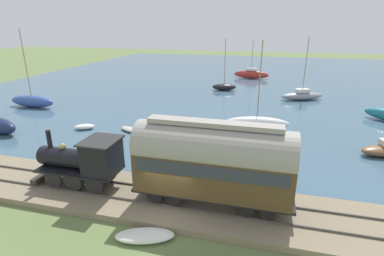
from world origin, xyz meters
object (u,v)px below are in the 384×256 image
Objects in this scene: sailboat_white at (257,123)px; beached_dinghy at (145,236)px; sailboat_gray at (302,95)px; sailboat_blue at (32,101)px; rowboat_off_pier at (165,127)px; rowboat_far_out at (235,155)px; steam_locomotive at (85,159)px; sailboat_navy at (0,125)px; sailboat_red at (251,74)px; sailboat_black at (224,87)px; rowboat_mid_harbor at (84,127)px; rowboat_near_shore at (130,129)px; passenger_coach at (213,160)px.

beached_dinghy is at bearing 158.16° from sailboat_white.
sailboat_blue is at bearing 88.18° from sailboat_gray.
rowboat_far_out reaches higher than rowboat_off_pier.
sailboat_navy reaches higher than steam_locomotive.
rowboat_off_pier is 0.67× the size of beached_dinghy.
sailboat_white reaches higher than sailboat_red.
sailboat_navy is at bearing 133.58° from sailboat_black.
sailboat_navy is 0.88× the size of sailboat_blue.
sailboat_black is (31.05, -3.35, -1.66)m from steam_locomotive.
sailboat_navy is (7.01, 13.72, -1.44)m from steam_locomotive.
rowboat_mid_harbor is at bearing 162.51° from sailboat_red.
steam_locomotive is 31.21m from sailboat_gray.
sailboat_gray reaches higher than rowboat_near_shore.
steam_locomotive reaches higher than rowboat_near_shore.
sailboat_gray is 21.46m from rowboat_far_out.
rowboat_off_pier is at bearing 29.77° from passenger_coach.
sailboat_blue is (15.45, 25.21, -2.29)m from passenger_coach.
rowboat_far_out is 1.00× the size of beached_dinghy.
rowboat_off_pier is at bearing -2.55° from steam_locomotive.
steam_locomotive is 11.00m from rowboat_near_shore.
rowboat_off_pier is 15.92m from beached_dinghy.
rowboat_mid_harbor is (-32.50, 13.46, -0.54)m from sailboat_red.
sailboat_blue is (-27.00, 24.23, -0.03)m from sailboat_red.
rowboat_off_pier is (1.70, -2.96, -0.02)m from rowboat_near_shore.
sailboat_navy is at bearing 133.12° from rowboat_near_shore.
sailboat_navy is at bearing 61.64° from beached_dinghy.
rowboat_near_shore is at bearing 28.39° from beached_dinghy.
steam_locomotive is at bearing 158.79° from rowboat_far_out.
passenger_coach is 14.78m from rowboat_near_shore.
sailboat_black is at bearing -52.62° from sailboat_blue.
sailboat_gray is at bearing -68.26° from sailboat_blue.
beached_dinghy is (-3.06, 2.61, -2.84)m from passenger_coach.
sailboat_black reaches higher than rowboat_far_out.
rowboat_near_shore is (-3.27, 11.56, -0.53)m from sailboat_white.
rowboat_off_pier is at bearing -100.22° from rowboat_mid_harbor.
sailboat_black is 0.84× the size of sailboat_blue.
rowboat_off_pier is at bearing 115.54° from sailboat_gray.
sailboat_navy reaches higher than sailboat_black.
sailboat_red is 35.26m from rowboat_far_out.
steam_locomotive is 16.64m from sailboat_white.
rowboat_far_out is (7.21, -7.91, -2.03)m from steam_locomotive.
steam_locomotive is at bearing -172.65° from rowboat_mid_harbor.
sailboat_gray reaches higher than steam_locomotive.
sailboat_white is 0.91× the size of sailboat_blue.
beached_dinghy is (-15.30, -4.39, 0.06)m from rowboat_off_pier.
beached_dinghy is (-18.51, -22.60, -0.54)m from sailboat_blue.
sailboat_white is 2.78× the size of beached_dinghy.
steam_locomotive is 2.71× the size of rowboat_off_pier.
sailboat_red is (35.43, -20.29, 0.02)m from sailboat_navy.
rowboat_far_out is at bearing -121.89° from rowboat_off_pier.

